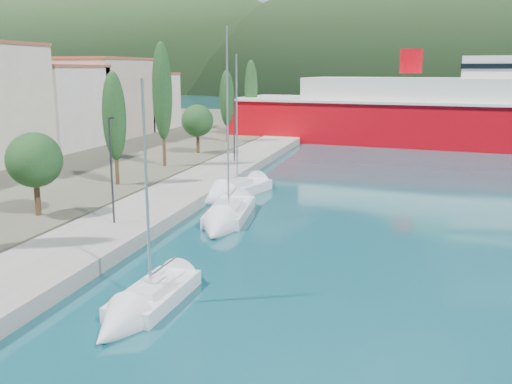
% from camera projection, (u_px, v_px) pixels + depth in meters
% --- Properties ---
extents(ground, '(1400.00, 1400.00, 0.00)m').
position_uv_depth(ground, '(377.00, 112.00, 129.16)').
color(ground, '#134E5A').
extents(quay, '(5.00, 88.00, 0.80)m').
position_uv_depth(quay, '(182.00, 193.00, 42.62)').
color(quay, gray).
rests_on(quay, ground).
extents(town_buildings, '(9.20, 69.20, 11.30)m').
position_uv_depth(town_buildings, '(10.00, 109.00, 57.66)').
color(town_buildings, beige).
rests_on(town_buildings, land_strip).
extents(tree_row, '(3.38, 65.86, 11.21)m').
position_uv_depth(tree_row, '(145.00, 114.00, 48.30)').
color(tree_row, '#47301E').
rests_on(tree_row, land_strip).
extents(lamp_posts, '(0.15, 46.01, 6.06)m').
position_uv_depth(lamp_posts, '(116.00, 165.00, 32.82)').
color(lamp_posts, '#2D2D33').
rests_on(lamp_posts, quay).
extents(sailboat_near, '(2.31, 7.00, 9.96)m').
position_uv_depth(sailboat_near, '(135.00, 312.00, 22.09)').
color(sailboat_near, silver).
rests_on(sailboat_near, ground).
extents(sailboat_mid, '(3.43, 9.26, 13.01)m').
position_uv_depth(sailboat_mid, '(223.00, 221.00, 35.15)').
color(sailboat_mid, silver).
rests_on(sailboat_mid, ground).
extents(sailboat_far, '(4.60, 8.25, 11.56)m').
position_uv_depth(sailboat_far, '(226.00, 194.00, 42.77)').
color(sailboat_far, silver).
rests_on(sailboat_far, ground).
extents(ferry, '(65.12, 21.98, 12.69)m').
position_uv_depth(ferry, '(482.00, 115.00, 71.22)').
color(ferry, '#BD040F').
rests_on(ferry, ground).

